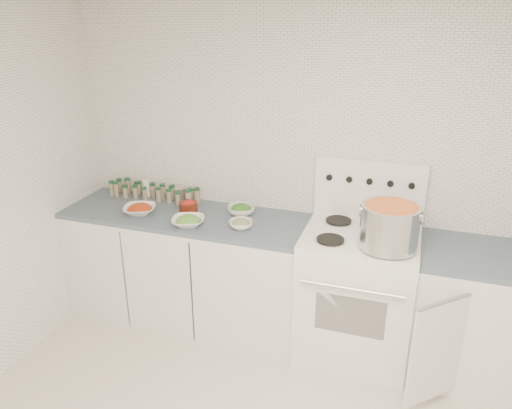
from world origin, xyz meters
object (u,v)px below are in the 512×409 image
object	(u,v)px
stock_pot	(390,225)
bowl_snowpea	(188,221)
bowl_tomato	(140,209)
stove	(357,290)

from	to	relation	value
stock_pot	bowl_snowpea	world-z (taller)	stock_pot
bowl_tomato	stove	bearing A→B (deg)	3.12
stove	stock_pot	world-z (taller)	stove
stove	bowl_snowpea	bearing A→B (deg)	-171.73
bowl_tomato	stock_pot	bearing A→B (deg)	-2.49
stock_pot	bowl_tomato	size ratio (longest dim) A/B	1.29
stove	bowl_tomato	distance (m)	1.69
stove	bowl_snowpea	world-z (taller)	stove
stove	stock_pot	bearing A→B (deg)	-43.32
stock_pot	bowl_snowpea	distance (m)	1.38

